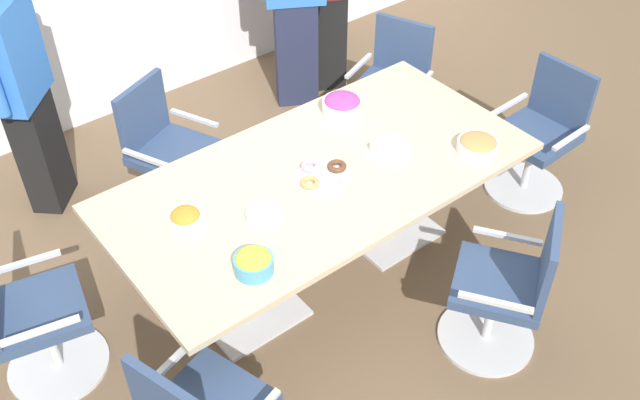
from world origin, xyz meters
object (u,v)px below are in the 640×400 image
at_px(snack_bowl_chips_yellow, 254,262).
at_px(napkin_pile, 390,148).
at_px(office_chair_4, 507,293).
at_px(office_chair_5, 539,139).
at_px(snack_bowl_cookies, 478,144).
at_px(plate_stack, 263,215).
at_px(conference_table, 320,190).
at_px(office_chair_0, 391,92).
at_px(snack_bowl_candy_mix, 342,104).
at_px(snack_bowl_chips_orange, 186,219).
at_px(person_standing_0, 21,88).
at_px(office_chair_2, 30,321).
at_px(donut_platter, 324,175).
at_px(office_chair_1, 169,157).

bearing_deg(snack_bowl_chips_yellow, napkin_pile, 13.96).
xyz_separation_m(office_chair_4, office_chair_5, (1.22, 0.77, 0.00)).
bearing_deg(snack_bowl_chips_yellow, snack_bowl_cookies, -0.64).
bearing_deg(plate_stack, napkin_pile, 0.19).
xyz_separation_m(conference_table, office_chair_0, (1.25, 0.74, -0.22)).
height_order(office_chair_0, plate_stack, office_chair_0).
height_order(office_chair_4, plate_stack, office_chair_4).
bearing_deg(snack_bowl_cookies, snack_bowl_candy_mix, 114.72).
height_order(conference_table, snack_bowl_candy_mix, snack_bowl_candy_mix).
bearing_deg(office_chair_5, snack_bowl_chips_yellow, 89.89).
bearing_deg(snack_bowl_chips_orange, napkin_pile, -8.74).
xyz_separation_m(conference_table, plate_stack, (-0.46, -0.10, 0.14)).
relative_size(snack_bowl_chips_orange, plate_stack, 0.94).
relative_size(person_standing_0, snack_bowl_candy_mix, 6.85).
bearing_deg(office_chair_2, plate_stack, 83.33).
distance_m(snack_bowl_cookies, donut_platter, 0.92).
bearing_deg(napkin_pile, conference_table, 166.71).
bearing_deg(office_chair_4, snack_bowl_chips_yellow, 114.87).
height_order(office_chair_2, donut_platter, office_chair_2).
bearing_deg(office_chair_2, snack_bowl_chips_yellow, 65.89).
height_order(office_chair_0, person_standing_0, person_standing_0).
distance_m(office_chair_5, snack_bowl_cookies, 0.89).
height_order(snack_bowl_cookies, napkin_pile, snack_bowl_cookies).
height_order(conference_table, snack_bowl_chips_yellow, snack_bowl_chips_yellow).
relative_size(conference_table, napkin_pile, 14.75).
bearing_deg(office_chair_5, office_chair_4, 119.95).
xyz_separation_m(office_chair_1, office_chair_5, (2.04, -1.37, 0.00)).
relative_size(office_chair_4, plate_stack, 4.94).
height_order(snack_bowl_cookies, plate_stack, snack_bowl_cookies).
height_order(office_chair_1, plate_stack, office_chair_1).
distance_m(office_chair_4, snack_bowl_cookies, 0.88).
bearing_deg(office_chair_4, donut_platter, 78.86).
bearing_deg(office_chair_4, office_chair_0, 31.41).
distance_m(office_chair_2, office_chair_4, 2.47).
relative_size(office_chair_5, plate_stack, 4.94).
relative_size(snack_bowl_chips_yellow, snack_bowl_cookies, 0.81).
xyz_separation_m(office_chair_5, person_standing_0, (-2.67, 1.94, 0.49)).
xyz_separation_m(office_chair_4, plate_stack, (-0.87, 0.96, 0.36)).
bearing_deg(napkin_pile, person_standing_0, 130.03).
height_order(person_standing_0, plate_stack, person_standing_0).
xyz_separation_m(office_chair_1, office_chair_4, (0.82, -2.14, 0.00)).
relative_size(office_chair_5, snack_bowl_chips_orange, 5.28).
relative_size(office_chair_1, office_chair_2, 1.00).
height_order(office_chair_0, office_chair_4, same).
bearing_deg(napkin_pile, office_chair_0, 46.00).
distance_m(office_chair_2, person_standing_0, 1.54).
bearing_deg(snack_bowl_candy_mix, snack_bowl_cookies, -65.28).
bearing_deg(office_chair_0, napkin_pile, 114.57).
distance_m(office_chair_5, person_standing_0, 3.33).
xyz_separation_m(snack_bowl_candy_mix, donut_platter, (-0.49, -0.43, -0.04)).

